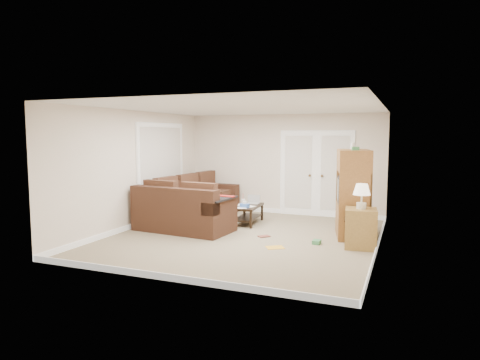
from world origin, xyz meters
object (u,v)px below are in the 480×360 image
at_px(coffee_table, 248,214).
at_px(side_cabinet, 361,225).
at_px(sectional_sofa, 191,207).
at_px(tv_armoire, 353,193).

xyz_separation_m(coffee_table, side_cabinet, (2.58, -1.22, 0.18)).
bearing_deg(sectional_sofa, coffee_table, 24.89).
xyz_separation_m(coffee_table, tv_armoire, (2.33, -0.40, 0.64)).
relative_size(sectional_sofa, side_cabinet, 2.83).
distance_m(tv_armoire, side_cabinet, 0.97).
distance_m(sectional_sofa, side_cabinet, 3.87).
bearing_deg(coffee_table, tv_armoire, -13.71).
height_order(tv_armoire, side_cabinet, tv_armoire).
height_order(coffee_table, tv_armoire, tv_armoire).
relative_size(tv_armoire, side_cabinet, 1.61).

